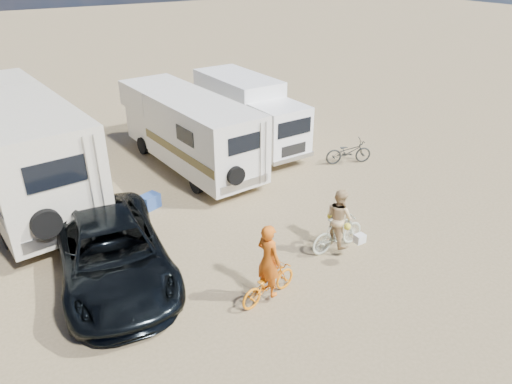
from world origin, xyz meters
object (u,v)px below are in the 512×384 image
dark_suv (112,252)px  bike_man (268,283)px  rv_left (20,153)px  rv_main (189,132)px  bike_parked (349,152)px  bike_woman (338,233)px  box_truck (250,114)px  cooler (150,201)px  rider_man (269,266)px  rider_woman (339,223)px  crate (240,172)px

dark_suv → bike_man: dark_suv is taller
rv_left → rv_main: bearing=-6.3°
bike_man → bike_parked: 9.01m
bike_man → bike_woman: (2.86, 0.79, 0.09)m
rv_main → box_truck: 3.11m
box_truck → cooler: size_ratio=10.24×
rv_main → rider_man: rv_main is taller
box_truck → cooler: 6.57m
box_truck → rider_woman: 8.45m
cooler → bike_parked: bearing=-24.5°
dark_suv → bike_woman: bearing=-11.5°
rv_left → cooler: 4.46m
rv_left → box_truck: size_ratio=1.37×
bike_parked → rider_man: bearing=146.8°
bike_woman → box_truck: bearing=-14.5°
rv_main → crate: (1.15, -1.96, -1.23)m
dark_suv → rider_woman: size_ratio=3.32×
rv_main → rv_left: rv_left is taller
rv_left → rider_woman: 10.45m
dark_suv → rv_left: bearing=109.2°
box_truck → bike_man: bearing=-120.6°
rv_left → crate: bearing=-21.6°
bike_man → bike_woman: bearing=-86.5°
bike_parked → crate: bike_parked is taller
rider_woman → bike_woman: bearing=-0.0°
rv_main → rider_woman: rv_main is taller
box_truck → rider_man: box_truck is taller
dark_suv → bike_woman: (5.82, -1.98, -0.25)m
rider_man → rv_main: bearing=-23.9°
dark_suv → bike_parked: dark_suv is taller
bike_man → rider_man: bearing=-0.0°
bike_man → rider_woman: size_ratio=1.00×
box_truck → bike_woman: 8.48m
dark_suv → crate: (5.90, 3.71, -0.62)m
dark_suv → bike_man: 4.07m
box_truck → crate: 3.39m
rv_main → crate: rv_main is taller
bike_parked → dark_suv: bearing=124.5°
dark_suv → bike_woman: dark_suv is taller
dark_suv → bike_parked: (10.23, 2.55, -0.30)m
rv_left → crate: rv_left is taller
bike_man → bike_parked: size_ratio=0.91×
cooler → rider_man: bearing=-102.2°
rider_man → crate: rider_man is taller
rider_man → bike_woman: bearing=-86.5°
box_truck → bike_man: box_truck is taller
rv_left → bike_parked: 11.92m
dark_suv → bike_parked: size_ratio=3.05×
bike_parked → crate: size_ratio=4.31×
rv_main → bike_parked: 6.37m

